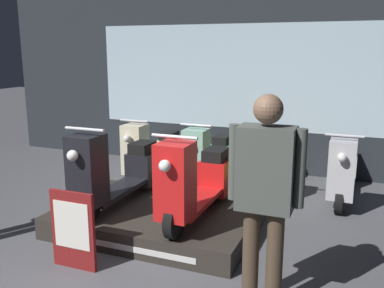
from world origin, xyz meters
The scene contains 10 objects.
shop_wall_back centered at (0.00, 4.19, 1.60)m, with size 8.92×0.09×3.20m.
display_platform centered at (-0.08, 1.37, 0.12)m, with size 2.18×1.50×0.24m.
scooter_display_left centered at (-0.57, 1.33, 0.63)m, with size 0.45×1.67×1.00m.
scooter_display_right centered at (0.41, 1.33, 0.63)m, with size 0.45×1.67×1.00m.
scooter_backrow_0 centered at (-1.07, 3.20, 0.39)m, with size 0.45×1.67×1.00m.
scooter_backrow_1 centered at (-0.11, 3.20, 0.39)m, with size 0.45×1.67×1.00m.
scooter_backrow_2 centered at (0.85, 3.20, 0.39)m, with size 0.45×1.67×1.00m.
scooter_backrow_3 centered at (1.81, 3.20, 0.39)m, with size 0.45×1.67×1.00m.
person_right_browsing centered at (1.35, 0.36, 1.00)m, with size 0.58×0.24×1.69m.
price_sign_board centered at (-0.40, 0.29, 0.38)m, with size 0.46×0.04×0.75m.
Camera 1 is at (1.98, -2.70, 2.02)m, focal length 40.00 mm.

